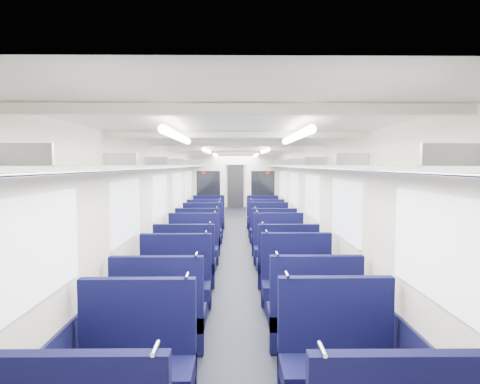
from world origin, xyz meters
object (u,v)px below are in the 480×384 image
Objects in this scene: seat_9 at (287,267)px; seat_10 at (193,251)px; seat_18 at (209,219)px; seat_19 at (263,219)px; seat_8 at (185,267)px; seat_16 at (205,226)px; seat_14 at (202,232)px; seat_17 at (266,225)px; seat_6 at (175,288)px; seat_12 at (198,240)px; end_door at (235,186)px; seat_13 at (274,240)px; seat_5 at (313,319)px; seat_2 at (135,370)px; seat_11 at (279,251)px; bulkhead at (236,188)px; seat_15 at (269,232)px; seat_3 at (338,368)px; seat_4 at (160,320)px; seat_7 at (297,287)px.

seat_10 is at bearing 142.62° from seat_9.
seat_19 is (1.66, -0.05, 0.00)m from seat_18.
seat_8 is 4.56m from seat_16.
seat_17 is (1.66, 1.19, 0.00)m from seat_14.
seat_6 is 3.56m from seat_12.
end_door reaches higher than seat_13.
seat_2 is at bearing -146.31° from seat_5.
seat_11 and seat_17 have the same top height.
end_door is 6.05m from bulkhead.
seat_10 is (0.00, 4.62, 0.00)m from seat_2.
seat_12 and seat_18 have the same top height.
seat_12 is at bearing -90.00° from seat_18.
seat_15 is at bearing 34.82° from seat_12.
seat_2 is 1.00× the size of seat_12.
end_door is at bearing 93.18° from seat_5.
seat_12 is (0.00, 3.56, 0.00)m from seat_6.
seat_6 is (-1.66, 2.19, 0.00)m from seat_3.
end_door is 16.07m from seat_3.
seat_16 is 1.66m from seat_17.
seat_8 is 2.87m from seat_13.
seat_4 is 1.00× the size of seat_18.
seat_9 is 5.90m from seat_19.
seat_15 is at bearing 76.52° from seat_2.
seat_5 is 5.82m from seat_15.
seat_10 is (-1.66, 3.52, 0.00)m from seat_5.
seat_8 is 4.93m from seat_17.
end_door reaches higher than seat_18.
seat_7 and seat_8 have the same top height.
seat_9 is at bearing -70.09° from seat_16.
seat_13 is 1.99m from seat_14.
seat_10 is 1.00× the size of seat_11.
seat_9 is at bearing -90.00° from seat_17.
seat_7 is at bearing -76.73° from seat_18.
end_door is at bearing 83.00° from seat_18.
seat_13 is at bearing 64.66° from seat_6.
seat_2 is 1.00× the size of seat_4.
seat_8 is 1.00× the size of seat_9.
seat_19 is (1.66, 8.16, 0.00)m from seat_4.
seat_17 is at bearing 63.91° from seat_10.
seat_9 is at bearing 90.00° from seat_7.
seat_14 is at bearing -144.30° from seat_17.
seat_19 is (1.66, 9.25, 0.00)m from seat_2.
seat_3 is 2.24m from seat_7.
seat_15 is (0.00, 2.29, 0.00)m from seat_11.
seat_18 is (-1.66, 5.94, 0.00)m from seat_9.
seat_12 and seat_17 have the same top height.
seat_12 is at bearing 109.59° from seat_5.
seat_6 and seat_18 have the same top height.
seat_17 is (1.66, 8.01, 0.00)m from seat_2.
seat_14 and seat_16 have the same top height.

